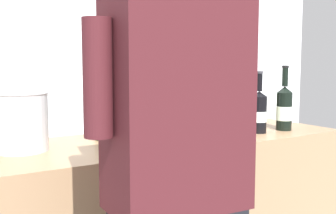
{
  "coord_description": "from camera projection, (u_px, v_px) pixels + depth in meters",
  "views": [
    {
      "loc": [
        -0.97,
        -1.78,
        1.32
      ],
      "look_at": [
        0.14,
        0.0,
        1.09
      ],
      "focal_mm": 46.87,
      "sensor_mm": 36.0,
      "label": 1
    }
  ],
  "objects": [
    {
      "name": "person_server",
      "position": [
        139.0,
        131.0,
        2.8
      ],
      "size": [
        0.6,
        0.31,
        1.76
      ],
      "color": "black",
      "rests_on": "ground_plane"
    },
    {
      "name": "wine_bottle_1",
      "position": [
        284.0,
        108.0,
        2.34
      ],
      "size": [
        0.08,
        0.08,
        0.35
      ],
      "color": "black",
      "rests_on": "counter"
    },
    {
      "name": "wine_bottle_9",
      "position": [
        247.0,
        103.0,
        2.48
      ],
      "size": [
        0.07,
        0.07,
        0.33
      ],
      "color": "black",
      "rests_on": "counter"
    },
    {
      "name": "wine_bottle_2",
      "position": [
        103.0,
        117.0,
        2.07
      ],
      "size": [
        0.09,
        0.09,
        0.32
      ],
      "color": "black",
      "rests_on": "counter"
    },
    {
      "name": "wine_glass",
      "position": [
        201.0,
        112.0,
        2.09
      ],
      "size": [
        0.08,
        0.08,
        0.19
      ],
      "color": "silver",
      "rests_on": "counter"
    },
    {
      "name": "ice_bucket",
      "position": [
        20.0,
        121.0,
        1.81
      ],
      "size": [
        0.23,
        0.23,
        0.25
      ],
      "color": "silver",
      "rests_on": "counter"
    },
    {
      "name": "wine_bottle_10",
      "position": [
        157.0,
        114.0,
        2.03
      ],
      "size": [
        0.07,
        0.07,
        0.32
      ],
      "color": "black",
      "rests_on": "counter"
    },
    {
      "name": "potted_shrub",
      "position": [
        181.0,
        102.0,
        3.69
      ],
      "size": [
        0.59,
        0.55,
        1.32
      ],
      "color": "brown",
      "rests_on": "ground_plane"
    },
    {
      "name": "wine_bottle_0",
      "position": [
        117.0,
        113.0,
        2.16
      ],
      "size": [
        0.08,
        0.08,
        0.33
      ],
      "color": "black",
      "rests_on": "counter"
    },
    {
      "name": "wine_bottle_7",
      "position": [
        240.0,
        100.0,
        2.58
      ],
      "size": [
        0.07,
        0.07,
        0.34
      ],
      "color": "black",
      "rests_on": "counter"
    },
    {
      "name": "wall_back",
      "position": [
        11.0,
        50.0,
        4.19
      ],
      "size": [
        8.0,
        0.1,
        2.8
      ],
      "primitive_type": "cube",
      "color": "white",
      "rests_on": "ground_plane"
    },
    {
      "name": "wine_bottle_8",
      "position": [
        259.0,
        111.0,
        2.26
      ],
      "size": [
        0.08,
        0.08,
        0.32
      ],
      "color": "black",
      "rests_on": "counter"
    },
    {
      "name": "wine_bottle_3",
      "position": [
        170.0,
        111.0,
        2.21
      ],
      "size": [
        0.08,
        0.08,
        0.33
      ],
      "color": "black",
      "rests_on": "counter"
    },
    {
      "name": "wine_bottle_6",
      "position": [
        147.0,
        110.0,
        2.23
      ],
      "size": [
        0.08,
        0.08,
        0.34
      ],
      "color": "black",
      "rests_on": "counter"
    },
    {
      "name": "wine_bottle_4",
      "position": [
        113.0,
        120.0,
        1.87
      ],
      "size": [
        0.07,
        0.07,
        0.33
      ],
      "color": "black",
      "rests_on": "counter"
    }
  ]
}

